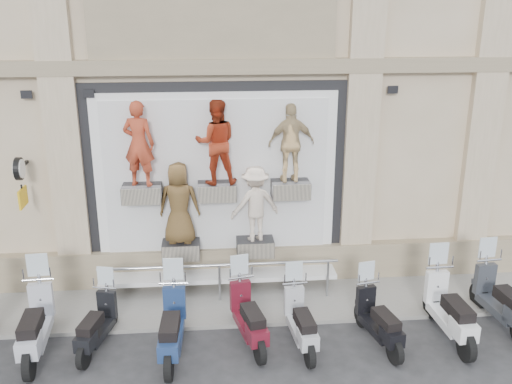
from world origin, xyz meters
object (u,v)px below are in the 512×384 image
at_px(scooter_c, 34,313).
at_px(scooter_g, 301,311).
at_px(clock_sign_bracket, 20,176).
at_px(scooter_d, 96,315).
at_px(scooter_h, 379,310).
at_px(scooter_e, 171,315).
at_px(scooter_f, 249,306).
at_px(scooter_j, 503,289).
at_px(guard_rail, 220,284).
at_px(scooter_i, 451,298).

height_order(scooter_c, scooter_g, scooter_c).
xyz_separation_m(clock_sign_bracket, scooter_d, (1.62, -1.89, -2.11)).
distance_m(scooter_c, scooter_h, 6.22).
xyz_separation_m(scooter_e, scooter_f, (1.39, 0.28, -0.04)).
bearing_deg(scooter_f, scooter_d, 166.70).
height_order(clock_sign_bracket, scooter_j, clock_sign_bracket).
distance_m(guard_rail, scooter_d, 2.70).
bearing_deg(scooter_e, scooter_c, 176.48).
bearing_deg(guard_rail, clock_sign_bracket, 173.16).
relative_size(guard_rail, scooter_e, 2.55).
distance_m(scooter_f, scooter_i, 3.78).
height_order(guard_rail, scooter_d, scooter_d).
distance_m(scooter_f, scooter_g, 0.97).
xyz_separation_m(guard_rail, scooter_e, (-0.90, -1.77, 0.34)).
bearing_deg(scooter_i, scooter_e, 178.88).
bearing_deg(scooter_g, scooter_i, -4.48).
relative_size(guard_rail, scooter_g, 2.84).
distance_m(scooter_c, scooter_g, 4.78).
distance_m(scooter_d, scooter_f, 2.78).
distance_m(guard_rail, scooter_f, 1.60).
relative_size(scooter_e, scooter_g, 1.12).
bearing_deg(guard_rail, scooter_g, -49.51).
bearing_deg(scooter_c, scooter_g, -6.17).
bearing_deg(scooter_g, scooter_d, 170.85).
bearing_deg(scooter_g, guard_rail, 125.36).
height_order(scooter_e, scooter_i, scooter_i).
xyz_separation_m(scooter_f, scooter_j, (4.95, 0.15, 0.04)).
bearing_deg(clock_sign_bracket, scooter_i, -14.57).
height_order(scooter_g, scooter_j, scooter_j).
height_order(scooter_h, scooter_i, scooter_i).
height_order(scooter_e, scooter_j, scooter_j).
height_order(scooter_c, scooter_e, scooter_c).
height_order(scooter_e, scooter_g, scooter_e).
height_order(clock_sign_bracket, scooter_h, clock_sign_bracket).
relative_size(scooter_d, scooter_f, 0.91).
xyz_separation_m(scooter_d, scooter_j, (7.73, 0.09, 0.12)).
height_order(guard_rail, scooter_i, scooter_i).
xyz_separation_m(scooter_c, scooter_j, (8.78, 0.17, -0.03)).
relative_size(scooter_c, scooter_j, 1.04).
height_order(guard_rail, scooter_e, scooter_e).
xyz_separation_m(scooter_c, scooter_d, (1.05, 0.08, -0.15)).
bearing_deg(guard_rail, scooter_c, -155.62).
bearing_deg(scooter_d, scooter_j, 13.87).
distance_m(scooter_i, scooter_j, 1.22).
bearing_deg(clock_sign_bracket, scooter_d, -49.47).
bearing_deg(guard_rail, scooter_j, -13.81).
relative_size(scooter_h, scooter_j, 0.88).
distance_m(scooter_c, scooter_j, 8.78).
bearing_deg(scooter_h, scooter_i, -7.72).
bearing_deg(guard_rail, scooter_i, -21.20).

